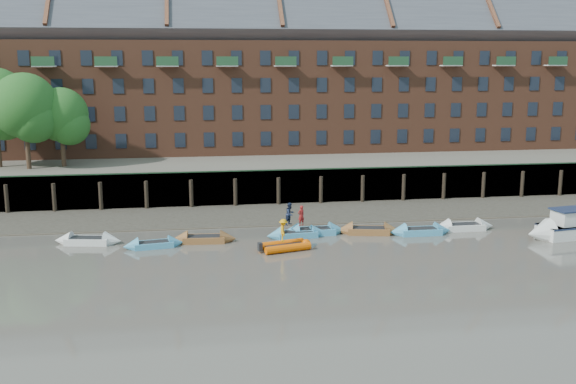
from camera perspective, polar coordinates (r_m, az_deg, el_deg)
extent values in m
plane|color=#58534B|center=(42.22, 5.83, -7.36)|extent=(220.00, 220.00, 0.00)
cube|color=#3D382F|center=(59.17, 1.59, -1.83)|extent=(110.00, 8.00, 0.50)
cube|color=#4C4336|center=(55.92, 2.19, -2.62)|extent=(110.00, 1.60, 0.10)
cube|color=#2D2A26|center=(63.08, 0.92, 0.48)|extent=(110.00, 0.80, 3.20)
cylinder|color=black|center=(63.76, -22.72, -0.57)|extent=(0.36, 0.36, 2.60)
cylinder|color=black|center=(62.87, -19.19, -0.47)|extent=(0.36, 0.36, 2.60)
cylinder|color=black|center=(62.23, -15.57, -0.37)|extent=(0.36, 0.36, 2.60)
cylinder|color=black|center=(61.84, -11.90, -0.27)|extent=(0.36, 0.36, 2.60)
cylinder|color=black|center=(61.71, -8.19, -0.16)|extent=(0.36, 0.36, 2.60)
cylinder|color=black|center=(61.84, -4.48, -0.05)|extent=(0.36, 0.36, 2.60)
cylinder|color=black|center=(62.22, -0.81, 0.05)|extent=(0.36, 0.36, 2.60)
cylinder|color=black|center=(62.86, 2.81, 0.15)|extent=(0.36, 0.36, 2.60)
cylinder|color=black|center=(63.74, 6.34, 0.25)|extent=(0.36, 0.36, 2.60)
cylinder|color=black|center=(64.86, 9.76, 0.35)|extent=(0.36, 0.36, 2.60)
cylinder|color=black|center=(66.20, 13.06, 0.44)|extent=(0.36, 0.36, 2.60)
cylinder|color=black|center=(67.75, 16.21, 0.53)|extent=(0.36, 0.36, 2.60)
cylinder|color=black|center=(69.50, 19.21, 0.61)|extent=(0.36, 0.36, 2.60)
cylinder|color=black|center=(71.42, 22.06, 0.69)|extent=(0.36, 0.36, 2.60)
cube|color=#264C2D|center=(62.50, 0.96, 1.92)|extent=(110.00, 0.06, 0.10)
cube|color=#5E594D|center=(76.33, -0.72, 2.39)|extent=(110.00, 28.00, 3.20)
cube|color=brown|center=(76.51, -0.84, 8.14)|extent=(80.00, 10.00, 12.00)
cube|color=#42444C|center=(76.45, -0.85, 13.54)|extent=(80.60, 15.56, 15.56)
cube|color=black|center=(73.01, -21.00, 3.92)|extent=(1.10, 0.12, 1.50)
cube|color=black|center=(72.41, -18.68, 4.02)|extent=(1.10, 0.12, 1.50)
cube|color=black|center=(71.93, -16.33, 4.12)|extent=(1.10, 0.12, 1.50)
cube|color=black|center=(71.58, -13.94, 4.21)|extent=(1.10, 0.12, 1.50)
cube|color=black|center=(71.34, -11.54, 4.29)|extent=(1.10, 0.12, 1.50)
cube|color=black|center=(71.24, -9.12, 4.36)|extent=(1.10, 0.12, 1.50)
cube|color=black|center=(71.26, -6.70, 4.43)|extent=(1.10, 0.12, 1.50)
cube|color=black|center=(71.40, -4.29, 4.49)|extent=(1.10, 0.12, 1.50)
cube|color=black|center=(71.67, -1.89, 4.54)|extent=(1.10, 0.12, 1.50)
cube|color=black|center=(72.07, 0.49, 4.59)|extent=(1.10, 0.12, 1.50)
cube|color=black|center=(72.58, 2.84, 4.62)|extent=(1.10, 0.12, 1.50)
cube|color=black|center=(73.22, 5.15, 4.65)|extent=(1.10, 0.12, 1.50)
cube|color=black|center=(73.97, 7.42, 4.67)|extent=(1.10, 0.12, 1.50)
cube|color=black|center=(74.84, 9.64, 4.68)|extent=(1.10, 0.12, 1.50)
cube|color=black|center=(75.81, 11.80, 4.69)|extent=(1.10, 0.12, 1.50)
cube|color=black|center=(76.89, 13.91, 4.68)|extent=(1.10, 0.12, 1.50)
cube|color=black|center=(78.07, 15.96, 4.68)|extent=(1.10, 0.12, 1.50)
cube|color=black|center=(79.35, 17.94, 4.66)|extent=(1.10, 0.12, 1.50)
cube|color=black|center=(80.72, 19.86, 4.64)|extent=(1.10, 0.12, 1.50)
cube|color=black|center=(82.17, 21.71, 4.62)|extent=(1.10, 0.12, 1.50)
cube|color=black|center=(72.74, -21.16, 6.11)|extent=(1.10, 0.12, 1.50)
cube|color=black|center=(72.14, -18.82, 6.23)|extent=(1.10, 0.12, 1.50)
cube|color=black|center=(71.65, -16.45, 6.34)|extent=(1.10, 0.12, 1.50)
cube|color=black|center=(71.30, -14.05, 6.44)|extent=(1.10, 0.12, 1.50)
cube|color=black|center=(71.06, -11.63, 6.53)|extent=(1.10, 0.12, 1.50)
cube|color=black|center=(70.96, -9.19, 6.61)|extent=(1.10, 0.12, 1.50)
cube|color=black|center=(70.98, -6.76, 6.68)|extent=(1.10, 0.12, 1.50)
cube|color=black|center=(71.12, -4.32, 6.73)|extent=(1.10, 0.12, 1.50)
cube|color=black|center=(71.39, -1.91, 6.78)|extent=(1.10, 0.12, 1.50)
cube|color=black|center=(71.79, 0.49, 6.81)|extent=(1.10, 0.12, 1.50)
cube|color=black|center=(72.31, 2.86, 6.83)|extent=(1.10, 0.12, 1.50)
cube|color=black|center=(72.95, 5.19, 6.83)|extent=(1.10, 0.12, 1.50)
cube|color=black|center=(73.70, 7.47, 6.83)|extent=(1.10, 0.12, 1.50)
cube|color=black|center=(74.57, 9.71, 6.82)|extent=(1.10, 0.12, 1.50)
cube|color=black|center=(75.55, 11.89, 6.79)|extent=(1.10, 0.12, 1.50)
cube|color=black|center=(76.63, 14.01, 6.76)|extent=(1.10, 0.12, 1.50)
cube|color=black|center=(77.82, 16.07, 6.72)|extent=(1.10, 0.12, 1.50)
cube|color=black|center=(79.10, 18.06, 6.68)|extent=(1.10, 0.12, 1.50)
cube|color=black|center=(80.47, 19.99, 6.62)|extent=(1.10, 0.12, 1.50)
cube|color=black|center=(81.93, 21.85, 6.56)|extent=(1.10, 0.12, 1.50)
cube|color=black|center=(72.57, -21.32, 8.31)|extent=(1.10, 0.12, 1.50)
cube|color=black|center=(71.97, -18.97, 8.44)|extent=(1.10, 0.12, 1.50)
cube|color=black|center=(71.49, -16.58, 8.57)|extent=(1.10, 0.12, 1.50)
cube|color=black|center=(71.13, -14.16, 8.69)|extent=(1.10, 0.12, 1.50)
cube|color=black|center=(70.89, -11.72, 8.78)|extent=(1.10, 0.12, 1.50)
cube|color=black|center=(70.79, -9.27, 8.87)|extent=(1.10, 0.12, 1.50)
cube|color=black|center=(70.81, -6.81, 8.94)|extent=(1.10, 0.12, 1.50)
cube|color=black|center=(70.95, -4.36, 8.99)|extent=(1.10, 0.12, 1.50)
cube|color=black|center=(71.22, -1.92, 9.02)|extent=(1.10, 0.12, 1.50)
cube|color=black|center=(71.62, 0.49, 9.04)|extent=(1.10, 0.12, 1.50)
cube|color=black|center=(72.14, 2.88, 9.04)|extent=(1.10, 0.12, 1.50)
cube|color=black|center=(72.78, 5.23, 9.03)|extent=(1.10, 0.12, 1.50)
cube|color=black|center=(73.54, 7.53, 9.01)|extent=(1.10, 0.12, 1.50)
cube|color=black|center=(74.41, 9.78, 8.97)|extent=(1.10, 0.12, 1.50)
cube|color=black|center=(75.39, 11.97, 8.91)|extent=(1.10, 0.12, 1.50)
cube|color=black|center=(76.48, 14.11, 8.85)|extent=(1.10, 0.12, 1.50)
cube|color=black|center=(77.66, 16.18, 8.78)|extent=(1.10, 0.12, 1.50)
cube|color=black|center=(78.94, 18.19, 8.70)|extent=(1.10, 0.12, 1.50)
cube|color=black|center=(80.32, 20.13, 8.61)|extent=(1.10, 0.12, 1.50)
cube|color=black|center=(81.78, 22.00, 8.52)|extent=(1.10, 0.12, 1.50)
cube|color=black|center=(72.51, -21.48, 10.51)|extent=(1.10, 0.12, 1.50)
cube|color=black|center=(71.91, -19.11, 10.67)|extent=(1.10, 0.12, 1.50)
cube|color=black|center=(71.43, -16.71, 10.81)|extent=(1.10, 0.12, 1.50)
cube|color=black|center=(71.07, -14.27, 10.94)|extent=(1.10, 0.12, 1.50)
cube|color=black|center=(70.83, -11.81, 11.05)|extent=(1.10, 0.12, 1.50)
cube|color=black|center=(70.73, -9.34, 11.13)|extent=(1.10, 0.12, 1.50)
cube|color=black|center=(70.75, -6.86, 11.20)|extent=(1.10, 0.12, 1.50)
cube|color=black|center=(70.89, -4.39, 11.25)|extent=(1.10, 0.12, 1.50)
cube|color=black|center=(71.17, -1.94, 11.27)|extent=(1.10, 0.12, 1.50)
cube|color=black|center=(71.56, 0.50, 11.28)|extent=(1.10, 0.12, 1.50)
cube|color=black|center=(72.08, 2.90, 11.27)|extent=(1.10, 0.12, 1.50)
cube|color=black|center=(72.72, 5.27, 11.24)|extent=(1.10, 0.12, 1.50)
cube|color=black|center=(73.48, 7.59, 11.19)|extent=(1.10, 0.12, 1.50)
cube|color=black|center=(74.35, 9.85, 11.12)|extent=(1.10, 0.12, 1.50)
cube|color=black|center=(75.33, 12.06, 11.04)|extent=(1.10, 0.12, 1.50)
cube|color=black|center=(76.42, 14.21, 10.95)|extent=(1.10, 0.12, 1.50)
cube|color=black|center=(77.61, 16.30, 10.84)|extent=(1.10, 0.12, 1.50)
cube|color=black|center=(78.89, 18.32, 10.73)|extent=(1.10, 0.12, 1.50)
cube|color=black|center=(80.26, 20.27, 10.60)|extent=(1.10, 0.12, 1.50)
cube|color=black|center=(81.73, 22.15, 10.47)|extent=(1.10, 0.12, 1.50)
cylinder|color=#3A281C|center=(67.42, -21.20, 3.84)|extent=(0.44, 0.44, 4.75)
sphere|color=#255C1F|center=(67.09, -21.41, 6.82)|extent=(6.08, 6.08, 6.08)
cylinder|color=#3A281C|center=(67.83, -18.52, 3.74)|extent=(0.44, 0.44, 4.00)
sphere|color=#255C1F|center=(67.53, -18.68, 6.23)|extent=(5.12, 5.12, 5.12)
cube|color=silver|center=(51.74, -16.57, -3.97)|extent=(3.37, 1.97, 0.50)
cone|color=silver|center=(51.18, -14.61, -4.03)|extent=(1.47, 1.63, 1.43)
cone|color=silver|center=(52.35, -18.50, -3.91)|extent=(1.47, 1.63, 1.43)
cube|color=black|center=(51.68, -16.59, -3.73)|extent=(2.79, 1.53, 0.06)
cube|color=#4496BD|center=(49.65, -11.31, -4.39)|extent=(2.95, 1.70, 0.43)
cone|color=#4496BD|center=(49.85, -9.46, -4.26)|extent=(1.27, 1.42, 1.25)
cone|color=#4496BD|center=(49.51, -13.18, -4.51)|extent=(1.27, 1.42, 1.25)
cube|color=black|center=(49.60, -11.32, -4.17)|extent=(2.44, 1.31, 0.06)
cube|color=brown|center=(50.43, -7.13, -3.98)|extent=(3.17, 1.60, 0.48)
cone|color=brown|center=(50.37, -5.08, -3.95)|extent=(1.29, 1.47, 1.39)
cone|color=brown|center=(50.55, -9.17, -4.00)|extent=(1.29, 1.47, 1.39)
cube|color=black|center=(50.37, -7.14, -3.74)|extent=(2.63, 1.22, 0.06)
cube|color=#4496BD|center=(51.40, 0.75, -3.60)|extent=(3.16, 1.69, 0.47)
cone|color=#4496BD|center=(51.89, 2.64, -3.47)|extent=(1.32, 1.49, 1.37)
cone|color=#4496BD|center=(50.98, -1.16, -3.73)|extent=(1.32, 1.49, 1.37)
cube|color=black|center=(51.35, 0.75, -3.36)|extent=(2.62, 1.30, 0.06)
cube|color=#4496BD|center=(52.24, 2.22, -3.35)|extent=(3.23, 1.54, 0.50)
cone|color=#4496BD|center=(52.66, 4.20, -3.25)|extent=(1.28, 1.48, 1.44)
cone|color=#4496BD|center=(51.89, 0.22, -3.44)|extent=(1.28, 1.48, 1.44)
cube|color=black|center=(52.19, 2.22, -3.10)|extent=(2.69, 1.17, 0.06)
cube|color=brown|center=(52.78, 6.82, -3.26)|extent=(3.42, 2.05, 0.50)
cone|color=brown|center=(52.94, 8.84, -3.28)|extent=(1.51, 1.66, 1.44)
cone|color=brown|center=(52.69, 4.80, -3.25)|extent=(1.51, 1.66, 1.44)
cube|color=black|center=(52.72, 6.83, -3.02)|extent=(2.83, 1.59, 0.06)
cube|color=#4496BD|center=(53.22, 11.13, -3.28)|extent=(3.14, 1.42, 0.49)
cone|color=#4496BD|center=(53.85, 12.97, -3.19)|extent=(1.22, 1.42, 1.42)
cone|color=#4496BD|center=(52.65, 9.25, -3.38)|extent=(1.22, 1.42, 1.42)
cube|color=black|center=(53.16, 11.14, -3.05)|extent=(2.62, 1.06, 0.06)
cube|color=silver|center=(55.39, 14.65, -2.86)|extent=(3.19, 1.47, 0.50)
cone|color=silver|center=(56.15, 16.38, -2.77)|extent=(1.25, 1.44, 1.43)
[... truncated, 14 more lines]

